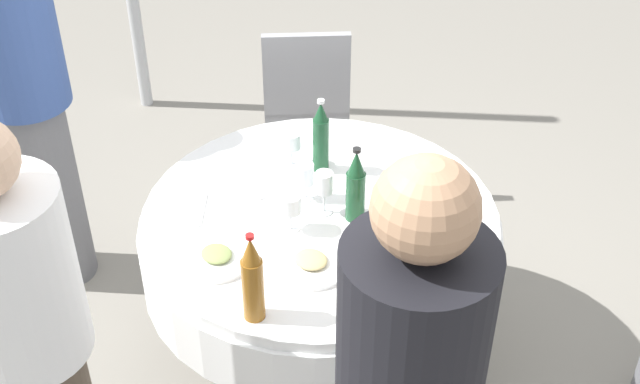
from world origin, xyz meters
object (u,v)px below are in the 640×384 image
wine_glass_inner (324,184)px  plate_right (217,257)px  bottle_amber_front (423,241)px  bottle_dark_green_far (356,187)px  wine_glass_far (305,176)px  dining_table (320,245)px  person_south (31,114)px  wine_glass_rear (290,205)px  plate_east (311,263)px  bottle_dark_green_inner (321,138)px  bottle_amber_south (384,222)px  chair_rear (306,92)px  person_front (33,352)px  wine_glass_mid (291,142)px  bottle_amber_near (253,280)px

wine_glass_inner → plate_right: wine_glass_inner is taller
bottle_amber_front → bottle_dark_green_far: (0.33, -0.04, 0.01)m
wine_glass_far → plate_right: 0.44m
dining_table → plate_right: (0.05, 0.41, 0.16)m
dining_table → wine_glass_far: (0.09, -0.02, 0.25)m
wine_glass_inner → person_south: 1.26m
plate_right → person_south: (1.11, 0.05, 0.07)m
wine_glass_rear → plate_east: bearing=157.0°
bottle_dark_green_inner → wine_glass_inner: (-0.19, 0.17, -0.02)m
bottle_dark_green_far → wine_glass_inner: bottle_dark_green_far is taller
dining_table → plate_east: (-0.18, 0.21, 0.16)m
dining_table → plate_right: plate_right is taller
wine_glass_inner → wine_glass_far: wine_glass_inner is taller
bottle_amber_south → wine_glass_far: size_ratio=1.72×
wine_glass_inner → person_south: size_ratio=0.10×
dining_table → plate_east: size_ratio=5.15×
plate_right → bottle_dark_green_inner: bearing=-76.9°
bottle_dark_green_far → bottle_amber_front: bearing=172.4°
chair_rear → person_front: bearing=-113.7°
wine_glass_rear → wine_glass_mid: wine_glass_rear is taller
wine_glass_far → wine_glass_rear: bearing=121.3°
bottle_dark_green_far → wine_glass_inner: (0.10, 0.05, -0.01)m
bottle_dark_green_far → plate_east: 0.31m
person_south → wine_glass_far: bearing=-87.4°
wine_glass_mid → person_front: person_front is taller
bottle_amber_front → chair_rear: (1.36, -0.77, -0.34)m
wine_glass_rear → plate_right: wine_glass_rear is taller
wine_glass_rear → person_south: (1.16, 0.32, -0.02)m
wine_glass_rear → plate_east: 0.22m
bottle_dark_green_inner → person_south: bearing=33.3°
wine_glass_inner → plate_east: (-0.17, 0.22, -0.11)m
wine_glass_far → plate_right: size_ratio=0.61×
dining_table → chair_rear: size_ratio=1.45×
wine_glass_inner → plate_right: bearing=82.5°
wine_glass_far → wine_glass_rear: (-0.09, 0.15, 0.01)m
bottle_dark_green_inner → dining_table: bearing=135.7°
dining_table → wine_glass_inner: wine_glass_inner is taller
plate_right → chair_rear: 1.50m
bottle_amber_south → wine_glass_rear: (0.28, 0.15, -0.01)m
plate_right → chair_rear: chair_rear is taller
bottle_dark_green_far → dining_table: bearing=32.1°
bottle_amber_near → bottle_dark_green_inner: (0.41, -0.67, -0.01)m
wine_glass_inner → wine_glass_far: 0.11m
person_south → person_front: (-1.13, 0.60, -0.01)m
dining_table → wine_glass_far: bearing=-11.0°
wine_glass_inner → chair_rear: (0.93, -0.78, -0.34)m
wine_glass_inner → plate_east: size_ratio=0.67×
wine_glass_inner → bottle_dark_green_inner: bearing=-41.1°
bottle_dark_green_far → plate_right: (0.15, 0.48, -0.12)m
wine_glass_far → person_front: (-0.06, 1.07, -0.03)m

